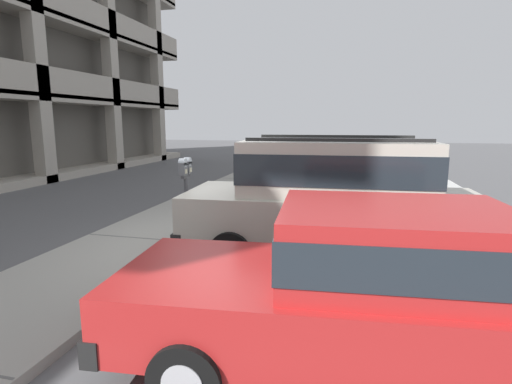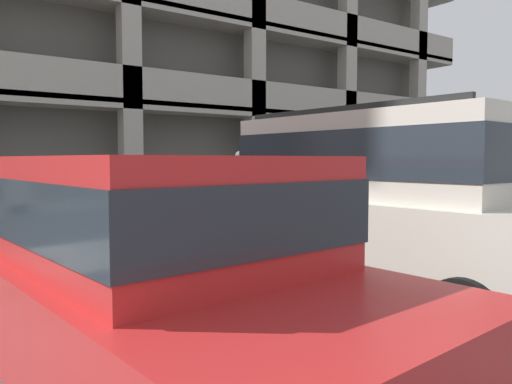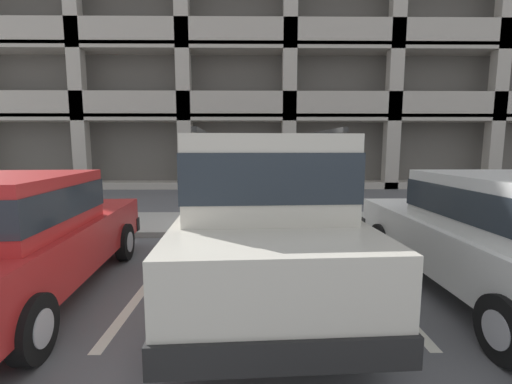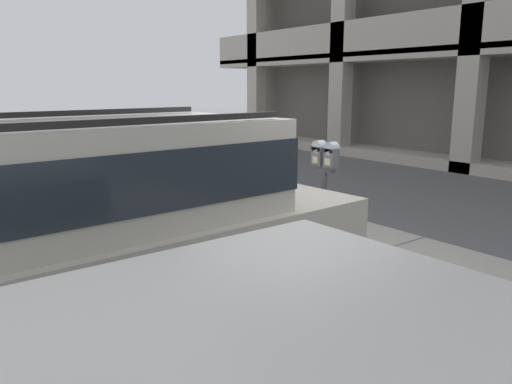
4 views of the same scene
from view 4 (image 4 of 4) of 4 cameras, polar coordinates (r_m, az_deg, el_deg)
The scene contains 5 objects.
ground_plane at distance 5.94m, azimuth 5.09°, elevation -10.87°, with size 80.00×80.00×0.10m.
sidewalk at distance 6.79m, azimuth 13.36°, elevation -7.19°, with size 40.00×2.20×0.12m.
silver_suv at distance 4.48m, azimuth -16.30°, elevation -3.57°, with size 2.20×4.88×2.03m.
parking_meter_near at distance 5.81m, azimuth 7.83°, elevation 1.97°, with size 0.35×0.12×1.52m.
parking_meter_far at distance 11.08m, azimuth -15.29°, elevation 5.54°, with size 0.15×0.12×1.46m.
Camera 4 is at (4.04, -3.69, 2.26)m, focal length 35.00 mm.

